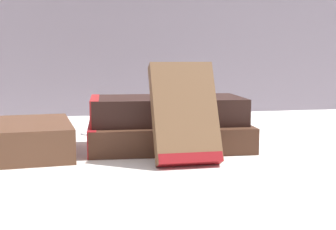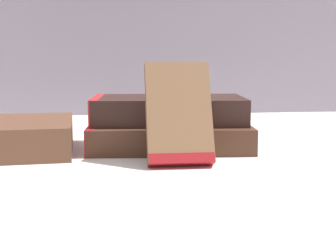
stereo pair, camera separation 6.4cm
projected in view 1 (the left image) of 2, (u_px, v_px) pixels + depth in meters
ground_plane at (172, 151)px, 0.66m from camera, size 3.00×3.00×0.00m
book_flat_bottom at (165, 136)px, 0.67m from camera, size 0.23×0.14×0.04m
book_flat_top at (162, 110)px, 0.68m from camera, size 0.22×0.13×0.04m
book_leaning_front at (183, 117)px, 0.58m from camera, size 0.08×0.07×0.13m
pocket_watch at (182, 95)px, 0.68m from camera, size 0.06×0.06×0.01m
reading_glasses at (106, 132)px, 0.81m from camera, size 0.10×0.06×0.00m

